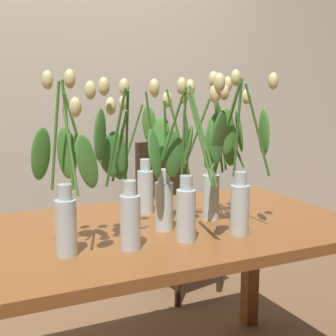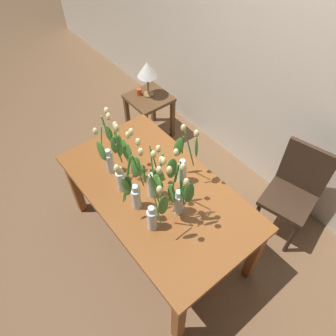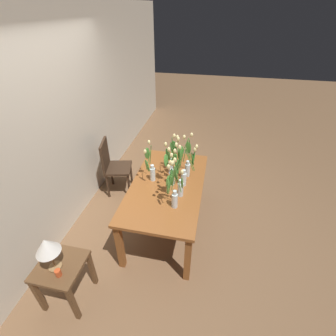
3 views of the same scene
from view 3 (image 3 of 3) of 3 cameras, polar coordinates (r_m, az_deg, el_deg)
The scene contains 14 objects.
ground_plane at distance 3.56m, azimuth -0.20°, elevation -13.32°, with size 18.00×18.00×0.00m, color brown.
room_wall_rear at distance 3.27m, azimuth -24.81°, elevation 8.03°, with size 9.00×0.10×2.70m, color beige.
dining_table at distance 3.11m, azimuth -0.22°, elevation -5.26°, with size 1.60×0.90×0.74m.
tulip_vase_0 at distance 2.92m, azimuth 3.94°, elevation -0.35°, with size 0.23×0.27×0.57m.
tulip_vase_1 at distance 3.08m, azimuth 4.09°, elevation 1.98°, with size 0.25×0.18×0.59m.
tulip_vase_2 at distance 3.03m, azimuth -4.07°, elevation -0.11°, with size 0.21×0.14×0.54m.
tulip_vase_3 at distance 3.13m, azimuth 1.05°, elevation 2.42°, with size 0.28×0.17×0.57m.
tulip_vase_4 at distance 2.76m, azimuth 2.23°, elevation -3.24°, with size 0.17×0.17×0.56m.
tulip_vase_5 at distance 2.97m, azimuth 0.82°, elevation -0.80°, with size 0.16×0.18×0.55m.
tulip_vase_6 at distance 2.61m, azimuth 1.37°, elevation -5.23°, with size 0.22×0.20×0.58m.
dining_chair at distance 3.92m, azimuth -12.98°, elevation 0.85°, with size 0.48×0.48×0.93m.
side_table at distance 2.81m, azimuth -23.78°, elevation -21.64°, with size 0.44×0.44×0.55m.
table_lamp at distance 2.49m, azimuth -26.86°, elevation -16.34°, with size 0.22×0.22×0.40m.
pillar_candle at distance 2.62m, azimuth -24.62°, elevation -21.68°, with size 0.06×0.06×0.07m, color #CC4C23.
Camera 3 is at (-2.34, -0.52, 2.64)m, focal length 25.68 mm.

